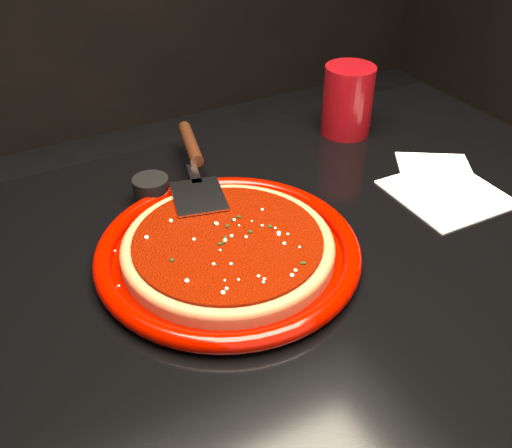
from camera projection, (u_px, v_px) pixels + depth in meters
The scene contains 12 objects.
table at pixel (280, 420), 1.02m from camera, with size 1.20×0.80×0.75m, color black.
plate at pixel (228, 251), 0.79m from camera, with size 0.37×0.37×0.03m, color #790500.
pizza_crust at pixel (228, 249), 0.78m from camera, with size 0.29×0.29×0.01m, color brown.
pizza_crust_rim at pixel (228, 244), 0.78m from camera, with size 0.29×0.29×0.02m, color brown.
pizza_sauce at pixel (228, 241), 0.78m from camera, with size 0.26×0.26×0.01m, color #6A0D00.
parmesan_dusting at pixel (228, 237), 0.77m from camera, with size 0.25×0.25×0.01m, color beige, non-canonical shape.
basil_flecks at pixel (228, 238), 0.77m from camera, with size 0.23×0.23×0.00m, color black, non-canonical shape.
pizza_server at pixel (195, 165), 0.91m from camera, with size 0.09×0.32×0.02m, color silver, non-canonical shape.
cup at pixel (348, 100), 1.07m from camera, with size 0.09×0.09×0.13m, color maroon.
napkin_a at pixel (446, 193), 0.93m from camera, with size 0.17×0.17×0.00m, color white.
napkin_b at pixel (436, 172), 0.98m from camera, with size 0.12×0.13×0.00m, color white.
ramekin at pixel (151, 190), 0.90m from camera, with size 0.06×0.06×0.04m, color black.
Camera 1 is at (-0.33, -0.52, 1.26)m, focal length 40.00 mm.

